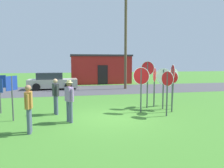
% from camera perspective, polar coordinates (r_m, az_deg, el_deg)
% --- Properties ---
extents(ground_plane, '(80.00, 80.00, 0.00)m').
position_cam_1_polar(ground_plane, '(9.51, -0.27, -9.09)').
color(ground_plane, '#3D7528').
extents(street_asphalt, '(60.00, 6.40, 0.01)m').
position_cam_1_polar(street_asphalt, '(18.89, -6.06, -1.54)').
color(street_asphalt, '#424247').
rests_on(street_asphalt, ground).
extents(building_background, '(6.86, 4.15, 3.26)m').
position_cam_1_polar(building_background, '(25.08, -3.24, 4.10)').
color(building_background, '#B2231E').
rests_on(building_background, ground).
extents(utility_pole, '(1.80, 0.24, 8.73)m').
position_cam_1_polar(utility_pole, '(19.49, 3.69, 12.11)').
color(utility_pole, brown).
rests_on(utility_pole, ground).
extents(parked_car_on_street, '(4.34, 2.10, 1.51)m').
position_cam_1_polar(parked_car_on_street, '(19.94, -15.80, 0.65)').
color(parked_car_on_street, '#B7B2A3').
rests_on(parked_car_on_street, ground).
extents(stop_sign_leaning_right, '(0.80, 0.38, 2.11)m').
position_cam_1_polar(stop_sign_leaning_right, '(12.44, 16.16, 1.01)').
color(stop_sign_leaning_right, '#474C4C').
rests_on(stop_sign_leaning_right, ground).
extents(stop_sign_nearest, '(0.18, 0.69, 2.34)m').
position_cam_1_polar(stop_sign_nearest, '(10.74, 16.00, 1.03)').
color(stop_sign_nearest, '#474C4C').
rests_on(stop_sign_nearest, ground).
extents(stop_sign_tallest, '(0.33, 0.57, 2.00)m').
position_cam_1_polar(stop_sign_tallest, '(11.38, 15.95, 0.06)').
color(stop_sign_tallest, '#474C4C').
rests_on(stop_sign_tallest, ground).
extents(stop_sign_low_front, '(0.60, 0.63, 2.14)m').
position_cam_1_polar(stop_sign_low_front, '(11.35, 13.67, 0.77)').
color(stop_sign_low_front, '#474C4C').
rests_on(stop_sign_low_front, ground).
extents(stop_sign_leaning_left, '(0.55, 0.54, 2.51)m').
position_cam_1_polar(stop_sign_leaning_left, '(11.41, 9.53, 2.10)').
color(stop_sign_leaning_left, '#474C4C').
rests_on(stop_sign_leaning_left, ground).
extents(stop_sign_far_back, '(0.63, 0.60, 2.22)m').
position_cam_1_polar(stop_sign_far_back, '(10.37, 7.84, 0.70)').
color(stop_sign_far_back, '#474C4C').
rests_on(stop_sign_far_back, ground).
extents(stop_sign_rear_left, '(0.46, 0.66, 2.16)m').
position_cam_1_polar(stop_sign_rear_left, '(11.81, 11.34, 1.05)').
color(stop_sign_rear_left, '#474C4C').
rests_on(stop_sign_rear_left, ground).
extents(stop_sign_rear_right, '(0.29, 0.64, 2.06)m').
position_cam_1_polar(stop_sign_rear_right, '(9.87, 14.64, -0.48)').
color(stop_sign_rear_right, '#474C4C').
rests_on(stop_sign_rear_right, ground).
extents(person_with_sunhat, '(0.23, 0.57, 1.69)m').
position_cam_1_polar(person_with_sunhat, '(7.88, -21.48, -5.59)').
color(person_with_sunhat, '#4C5670').
rests_on(person_with_sunhat, ground).
extents(person_in_blue, '(0.33, 0.54, 1.69)m').
position_cam_1_polar(person_in_blue, '(10.30, -14.93, -2.72)').
color(person_in_blue, '#4C5670').
rests_on(person_in_blue, ground).
extents(person_holding_notes, '(0.37, 0.51, 1.74)m').
position_cam_1_polar(person_holding_notes, '(8.80, -11.42, -3.89)').
color(person_holding_notes, '#4C5670').
rests_on(person_holding_notes, ground).
extents(info_panel_leftmost, '(0.34, 0.52, 1.89)m').
position_cam_1_polar(info_panel_leftmost, '(9.70, -25.33, -1.49)').
color(info_panel_leftmost, '#4C4C51').
rests_on(info_panel_leftmost, ground).
extents(info_panel_rightmost, '(0.60, 0.06, 1.84)m').
position_cam_1_polar(info_panel_rightmost, '(11.41, -28.02, -0.76)').
color(info_panel_rightmost, '#4C4C51').
rests_on(info_panel_rightmost, ground).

